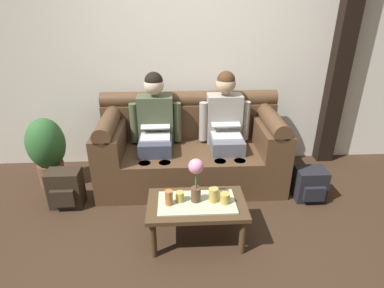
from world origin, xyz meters
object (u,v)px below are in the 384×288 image
(person_left, at_px, (155,126))
(flower_vase, at_px, (196,175))
(coffee_table, at_px, (197,208))
(cup_near_right, at_px, (225,198))
(potted_plant, at_px, (47,149))
(backpack_left, at_px, (66,189))
(couch, at_px, (191,149))
(person_right, at_px, (225,125))
(cup_far_left, at_px, (169,198))
(cup_far_center, at_px, (213,195))
(cup_near_left, at_px, (180,197))
(backpack_right, at_px, (310,184))

(person_left, xyz_separation_m, flower_vase, (0.37, -0.99, -0.03))
(coffee_table, bearing_deg, cup_near_right, -5.88)
(potted_plant, bearing_deg, backpack_left, -56.01)
(person_left, bearing_deg, couch, 0.34)
(flower_vase, height_order, cup_near_right, flower_vase)
(cup_near_right, bearing_deg, potted_plant, 150.76)
(couch, relative_size, person_right, 1.62)
(cup_near_right, distance_m, cup_far_left, 0.46)
(person_left, distance_m, person_right, 0.76)
(cup_far_center, bearing_deg, cup_near_left, 176.76)
(cup_far_center, bearing_deg, coffee_table, -178.53)
(cup_near_right, xyz_separation_m, backpack_left, (-1.50, 0.57, -0.23))
(person_left, bearing_deg, backpack_left, -152.67)
(couch, xyz_separation_m, coffee_table, (0.00, -1.01, -0.06))
(potted_plant, bearing_deg, cup_near_right, -29.24)
(cup_far_center, distance_m, backpack_left, 1.53)
(cup_near_left, xyz_separation_m, potted_plant, (-1.41, 0.96, 0.01))
(cup_near_right, distance_m, cup_far_center, 0.10)
(coffee_table, relative_size, cup_near_left, 9.44)
(backpack_right, bearing_deg, cup_far_center, -153.45)
(cup_near_left, relative_size, cup_near_right, 0.99)
(flower_vase, xyz_separation_m, backpack_left, (-1.26, 0.53, -0.43))
(cup_far_center, relative_size, backpack_right, 0.36)
(couch, height_order, person_right, person_right)
(person_left, height_order, cup_far_center, person_left)
(couch, height_order, backpack_left, couch)
(flower_vase, relative_size, potted_plant, 0.50)
(coffee_table, distance_m, backpack_left, 1.39)
(cup_far_left, height_order, potted_plant, potted_plant)
(backpack_left, bearing_deg, flower_vase, -22.92)
(person_right, distance_m, coffee_table, 1.13)
(cup_near_right, bearing_deg, cup_far_left, 179.71)
(coffee_table, bearing_deg, person_right, 69.45)
(person_right, height_order, flower_vase, person_right)
(backpack_left, distance_m, potted_plant, 0.56)
(potted_plant, bearing_deg, backpack_right, -8.98)
(person_left, xyz_separation_m, cup_far_left, (0.15, -1.03, -0.21))
(flower_vase, distance_m, backpack_right, 1.40)
(couch, bearing_deg, backpack_right, -21.45)
(coffee_table, distance_m, cup_near_left, 0.18)
(couch, height_order, person_left, person_left)
(cup_far_left, bearing_deg, couch, 77.53)
(couch, bearing_deg, cup_near_left, -97.95)
(couch, height_order, cup_near_left, couch)
(backpack_right, height_order, backpack_left, backpack_left)
(person_right, xyz_separation_m, coffee_table, (-0.38, -1.01, -0.34))
(cup_far_left, xyz_separation_m, potted_plant, (-1.32, 1.00, -0.01))
(backpack_left, relative_size, potted_plant, 0.50)
(person_right, bearing_deg, coffee_table, -110.55)
(backpack_left, bearing_deg, coffee_table, -23.49)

